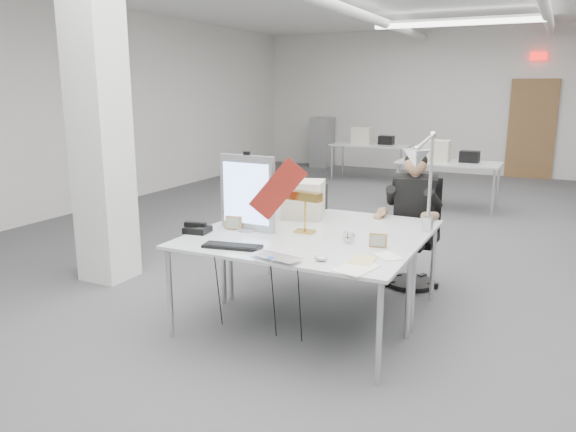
% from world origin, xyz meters
% --- Properties ---
extents(room_shell, '(10.04, 14.04, 3.24)m').
position_xyz_m(room_shell, '(0.04, 0.13, 1.69)').
color(room_shell, '#474749').
rests_on(room_shell, ground).
extents(desk_main, '(1.80, 0.90, 0.02)m').
position_xyz_m(desk_main, '(0.00, -2.50, 0.74)').
color(desk_main, silver).
rests_on(desk_main, room_shell).
extents(desk_second, '(1.80, 0.90, 0.02)m').
position_xyz_m(desk_second, '(0.00, -1.60, 0.74)').
color(desk_second, silver).
rests_on(desk_second, room_shell).
extents(bg_desk_a, '(1.60, 0.80, 0.02)m').
position_xyz_m(bg_desk_a, '(0.20, 3.00, 0.74)').
color(bg_desk_a, silver).
rests_on(bg_desk_a, room_shell).
extents(bg_desk_b, '(1.60, 0.80, 0.02)m').
position_xyz_m(bg_desk_b, '(-1.80, 5.20, 0.74)').
color(bg_desk_b, silver).
rests_on(bg_desk_b, room_shell).
extents(filing_cabinet, '(0.45, 0.55, 1.20)m').
position_xyz_m(filing_cabinet, '(-3.50, 6.65, 0.60)').
color(filing_cabinet, gray).
rests_on(filing_cabinet, room_shell).
extents(office_chair, '(0.70, 0.70, 1.18)m').
position_xyz_m(office_chair, '(0.57, -0.89, 0.59)').
color(office_chair, black).
rests_on(office_chair, room_shell).
extents(seated_person, '(0.59, 0.68, 0.87)m').
position_xyz_m(seated_person, '(0.57, -0.94, 0.90)').
color(seated_person, black).
rests_on(seated_person, office_chair).
extents(monitor, '(0.51, 0.08, 0.63)m').
position_xyz_m(monitor, '(-0.52, -2.21, 1.07)').
color(monitor, '#AFAFB4').
rests_on(monitor, desk_main).
extents(pennant, '(0.44, 0.21, 0.51)m').
position_xyz_m(pennant, '(-0.22, -2.24, 1.13)').
color(pennant, maroon).
rests_on(pennant, monitor).
extents(keyboard, '(0.46, 0.22, 0.02)m').
position_xyz_m(keyboard, '(-0.36, -2.74, 0.77)').
color(keyboard, black).
rests_on(keyboard, desk_main).
extents(laptop, '(0.41, 0.31, 0.03)m').
position_xyz_m(laptop, '(0.06, -2.92, 0.77)').
color(laptop, silver).
rests_on(laptop, desk_main).
extents(mouse, '(0.11, 0.09, 0.04)m').
position_xyz_m(mouse, '(0.37, -2.75, 0.77)').
color(mouse, '#B5B5BA').
rests_on(mouse, desk_main).
extents(bankers_lamp, '(0.34, 0.18, 0.37)m').
position_xyz_m(bankers_lamp, '(-0.05, -2.09, 0.94)').
color(bankers_lamp, '#CB883F').
rests_on(bankers_lamp, desk_main).
extents(desk_phone, '(0.22, 0.20, 0.05)m').
position_xyz_m(desk_phone, '(-0.85, -2.48, 0.78)').
color(desk_phone, black).
rests_on(desk_phone, desk_main).
extents(picture_frame_left, '(0.15, 0.06, 0.12)m').
position_xyz_m(picture_frame_left, '(-0.63, -2.26, 0.81)').
color(picture_frame_left, tan).
rests_on(picture_frame_left, desk_main).
extents(picture_frame_right, '(0.14, 0.06, 0.11)m').
position_xyz_m(picture_frame_right, '(0.62, -2.25, 0.81)').
color(picture_frame_right, '#B2804C').
rests_on(picture_frame_right, desk_main).
extents(desk_clock, '(0.10, 0.05, 0.10)m').
position_xyz_m(desk_clock, '(0.38, -2.23, 0.81)').
color(desk_clock, silver).
rests_on(desk_clock, desk_main).
extents(paper_stack_a, '(0.28, 0.34, 0.01)m').
position_xyz_m(paper_stack_a, '(0.64, -2.80, 0.76)').
color(paper_stack_a, white).
rests_on(paper_stack_a, desk_main).
extents(paper_stack_b, '(0.19, 0.24, 0.01)m').
position_xyz_m(paper_stack_b, '(0.62, -2.63, 0.76)').
color(paper_stack_b, '#DFC885').
rests_on(paper_stack_b, desk_main).
extents(paper_stack_c, '(0.24, 0.24, 0.01)m').
position_xyz_m(paper_stack_c, '(0.76, -2.45, 0.76)').
color(paper_stack_c, white).
rests_on(paper_stack_c, desk_main).
extents(beige_monitor, '(0.43, 0.42, 0.34)m').
position_xyz_m(beige_monitor, '(-0.29, -1.59, 0.93)').
color(beige_monitor, beige).
rests_on(beige_monitor, desk_second).
extents(architect_lamp, '(0.43, 0.67, 0.81)m').
position_xyz_m(architect_lamp, '(0.85, -1.84, 1.16)').
color(architect_lamp, silver).
rests_on(architect_lamp, desk_second).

